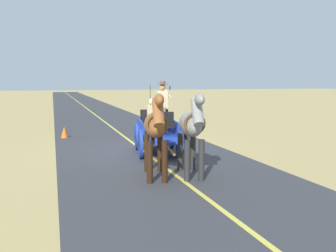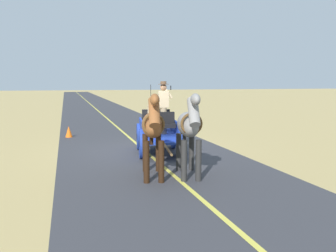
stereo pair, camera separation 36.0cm
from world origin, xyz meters
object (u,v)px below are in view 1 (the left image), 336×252
(horse_drawn_carriage, at_px, (157,130))
(horse_off_side, at_px, (156,127))
(horse_near_side, at_px, (191,127))
(traffic_cone, at_px, (64,132))

(horse_drawn_carriage, bearing_deg, horse_off_side, 72.16)
(horse_drawn_carriage, xyz_separation_m, horse_near_side, (0.01, 3.06, 0.51))
(horse_off_side, bearing_deg, horse_drawn_carriage, -107.84)
(horse_near_side, relative_size, horse_off_side, 1.00)
(horse_drawn_carriage, relative_size, horse_off_side, 2.04)
(horse_near_side, relative_size, traffic_cone, 4.42)
(horse_near_side, bearing_deg, horse_drawn_carriage, -90.28)
(horse_drawn_carriage, bearing_deg, horse_near_side, 89.72)
(horse_drawn_carriage, distance_m, horse_off_side, 3.11)
(horse_off_side, bearing_deg, traffic_cone, -74.89)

